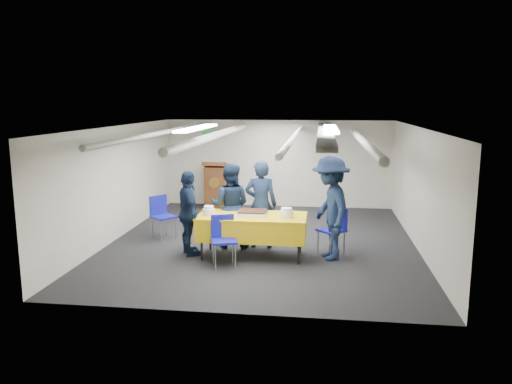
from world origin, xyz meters
TOP-DOWN VIEW (x-y plane):
  - ground at (0.00, 0.00)m, footprint 7.00×7.00m
  - room_shell at (0.09, 0.41)m, footprint 6.00×7.00m
  - serving_table at (-0.08, -1.00)m, footprint 1.95×0.92m
  - sheet_cake at (-0.07, -0.99)m, footprint 0.53×0.41m
  - plate_stack_left at (-0.86, -1.05)m, footprint 0.22×0.22m
  - plate_stack_right at (0.55, -1.05)m, footprint 0.24×0.24m
  - podium at (-1.60, 3.05)m, footprint 0.62×0.53m
  - chair_near at (-0.50, -1.53)m, footprint 0.53×0.53m
  - chair_right at (1.41, -0.60)m, footprint 0.59×0.59m
  - chair_left at (-2.12, 0.04)m, footprint 0.59×0.59m
  - sailor_a at (0.01, -0.39)m, footprint 0.62×0.41m
  - sailor_b at (-0.59, -0.43)m, footprint 0.80×0.63m
  - sailor_c at (-1.24, -1.04)m, footprint 0.77×0.98m
  - sailor_d at (1.31, -0.93)m, footprint 1.00×1.34m

SIDE VIEW (x-z plane):
  - ground at x=0.00m, z-range 0.00..0.00m
  - chair_near at x=-0.50m, z-range 0.10..0.97m
  - chair_right at x=1.41m, z-range 0.10..0.97m
  - chair_left at x=-2.12m, z-range 0.10..0.97m
  - serving_table at x=-0.08m, z-range 0.17..0.94m
  - podium at x=-1.60m, z-range -0.01..1.24m
  - sailor_c at x=-1.24m, z-range 0.00..1.56m
  - sailor_b at x=-0.59m, z-range 0.00..1.63m
  - sheet_cake at x=-0.07m, z-range 0.77..0.86m
  - plate_stack_left at x=-0.86m, z-range 0.76..0.92m
  - plate_stack_right at x=0.55m, z-range 0.76..0.93m
  - sailor_a at x=0.01m, z-range 0.00..1.70m
  - sailor_d at x=1.31m, z-range 0.00..1.85m
  - room_shell at x=0.09m, z-range 0.66..2.96m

